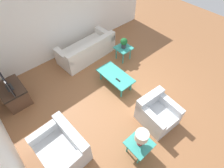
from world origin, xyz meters
TOP-DOWN VIEW (x-y plane):
  - ground_plane at (0.00, 0.00)m, footprint 14.00×14.00m
  - wall_right at (3.06, 0.00)m, footprint 0.12×7.20m
  - sofa at (2.24, -0.33)m, footprint 1.03×2.10m
  - armchair at (-1.06, -0.14)m, footprint 0.95×0.88m
  - loveseat at (-0.24, 2.16)m, footprint 1.17×0.94m
  - coffee_table at (0.57, -0.18)m, footprint 1.16×0.59m
  - side_table_plant at (1.31, -1.22)m, footprint 0.52×0.52m
  - side_table_lamp at (-1.36, 0.86)m, footprint 0.52×0.52m
  - tv_stand_chest at (2.02, 2.39)m, footprint 0.89×0.62m
  - television at (2.02, 2.39)m, footprint 0.86×0.16m
  - potted_plant at (1.31, -1.22)m, footprint 0.24×0.24m
  - table_lamp at (-1.36, 0.86)m, footprint 0.28×0.28m
  - remote_control at (0.37, -0.09)m, footprint 0.16×0.04m

SIDE VIEW (x-z plane):
  - ground_plane at x=0.00m, z-range 0.00..0.00m
  - sofa at x=2.24m, z-range -0.09..0.67m
  - loveseat at x=-0.24m, z-range -0.08..0.67m
  - tv_stand_chest at x=2.02m, z-range 0.02..0.58m
  - armchair at x=-1.06m, z-range -0.07..0.68m
  - coffee_table at x=0.57m, z-range 0.16..0.59m
  - side_table_plant at x=1.31m, z-range 0.17..0.67m
  - side_table_lamp at x=-1.36m, z-range 0.17..0.67m
  - remote_control at x=0.37m, z-range 0.42..0.44m
  - potted_plant at x=1.31m, z-range 0.52..0.89m
  - table_lamp at x=-1.36m, z-range 0.58..1.06m
  - television at x=2.02m, z-range 0.55..1.11m
  - wall_right at x=3.06m, z-range 0.00..2.70m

